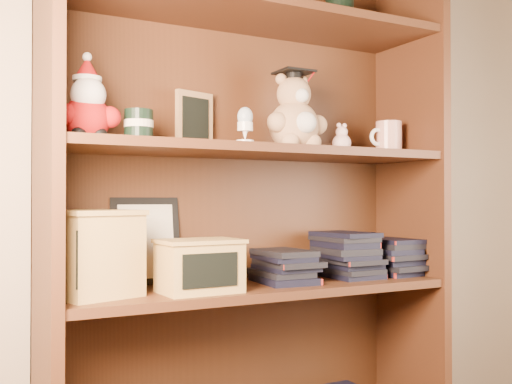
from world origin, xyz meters
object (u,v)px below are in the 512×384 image
Objects in this scene: grad_teddy_bear at (295,118)px; teacher_mug at (388,138)px; bookcase at (247,206)px; treats_box at (94,253)px.

grad_teddy_bear is 2.04× the size of teacher_mug.
grad_teddy_bear is at bearing -178.84° from teacher_mug.
bookcase is at bearing 156.32° from grad_teddy_bear.
teacher_mug is at bearing 1.16° from grad_teddy_bear.
bookcase is 6.51× the size of grad_teddy_bear.
bookcase reaches higher than treats_box.
bookcase is 0.48m from treats_box.
teacher_mug is (0.37, 0.01, -0.04)m from grad_teddy_bear.
treats_box is at bearing 179.38° from grad_teddy_bear.
teacher_mug is 0.48× the size of treats_box.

